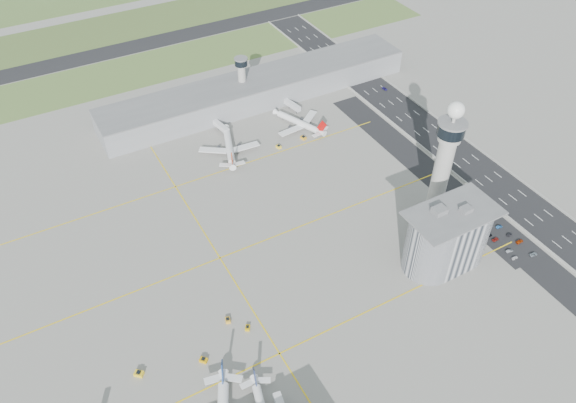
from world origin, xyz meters
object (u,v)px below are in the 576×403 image
tug_0 (139,373)px  car_lot_6 (533,254)px  car_lot_2 (495,239)px  car_lot_8 (509,235)px  tug_3 (228,320)px  car_lot_0 (515,258)px  car_lot_5 (465,216)px  car_hw_2 (385,89)px  secondary_tower (242,77)px  tug_5 (303,138)px  car_hw_4 (320,55)px  tug_2 (248,328)px  car_lot_1 (509,251)px  car_lot_10 (488,214)px  car_lot_9 (499,227)px  tug_4 (279,146)px  control_tower (445,155)px  car_lot_3 (489,236)px  jet_bridge_far_1 (286,102)px  car_hw_1 (452,151)px  tug_1 (203,360)px  car_lot_11 (483,210)px  airplane_far_b (298,119)px  admin_building (447,237)px  car_lot_7 (520,241)px  airplane_far_a (229,142)px  jet_bridge_far_0 (215,123)px

tug_0 → car_lot_6: tug_0 is taller
car_lot_2 → car_lot_8: car_lot_8 is taller
tug_3 → car_lot_0: tug_3 is taller
car_lot_5 → car_hw_2: car_hw_2 is taller
secondary_tower → tug_5: 59.72m
car_lot_0 → car_hw_4: size_ratio=1.01×
tug_2 → car_lot_1: bearing=-155.9°
car_lot_5 → car_lot_10: (11.74, -4.68, 0.03)m
car_lot_1 → car_lot_9: 16.61m
tug_4 → car_lot_0: bearing=-77.8°
control_tower → car_lot_3: size_ratio=16.01×
car_lot_5 → car_lot_6: (10.50, -36.30, 0.00)m
jet_bridge_far_1 → car_hw_1: (62.07, -90.99, -2.28)m
jet_bridge_far_1 → car_hw_2: (69.36, -14.28, -2.26)m
car_lot_1 → car_lot_6: size_ratio=0.88×
tug_0 → tug_1: bearing=-62.5°
car_hw_2 → car_hw_4: bearing=94.5°
tug_5 → car_lot_5: size_ratio=0.99×
car_lot_11 → car_hw_4: (14.96, 186.77, 0.02)m
airplane_far_b → tug_4: airplane_far_b is taller
car_lot_6 → tug_3: bearing=79.5°
secondary_tower → admin_building: (21.99, -172.00, -3.50)m
car_hw_1 → control_tower: bearing=-141.7°
airplane_far_b → car_hw_2: 74.68m
tug_3 → car_lot_10: 145.64m
jet_bridge_far_1 → tug_1: jet_bridge_far_1 is taller
tug_1 → tug_4: tug_4 is taller
tug_2 → secondary_tower: bearing=-81.6°
jet_bridge_far_1 → car_lot_1: 169.17m
car_lot_0 → car_hw_1: 85.45m
car_lot_11 → car_lot_1: bearing=168.5°
tug_5 → car_lot_2: tug_5 is taller
car_lot_7 → car_lot_8: size_ratio=1.28×
tug_2 → car_lot_0: 131.55m
admin_building → airplane_far_a: size_ratio=0.99×
car_lot_7 → car_lot_2: bearing=50.5°
car_hw_2 → jet_bridge_far_0: bearing=166.1°
car_lot_1 → car_lot_3: bearing=12.0°
jet_bridge_far_0 → car_lot_10: jet_bridge_far_0 is taller
car_lot_10 → car_hw_1: 54.60m
admin_building → car_lot_3: admin_building is taller
secondary_tower → car_lot_9: size_ratio=9.06×
tug_5 → car_lot_3: (38.98, -116.14, -0.42)m
tug_5 → car_lot_8: tug_5 is taller
secondary_tower → car_lot_9: (61.83, -169.40, -18.22)m
jet_bridge_far_1 → car_lot_3: (30.72, -153.46, -2.27)m
tug_2 → car_lot_10: bearing=-145.3°
tug_5 → car_lot_3: tug_5 is taller
tug_1 → car_lot_0: bearing=-49.2°
car_lot_10 → car_lot_11: (-0.23, 3.73, -0.05)m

